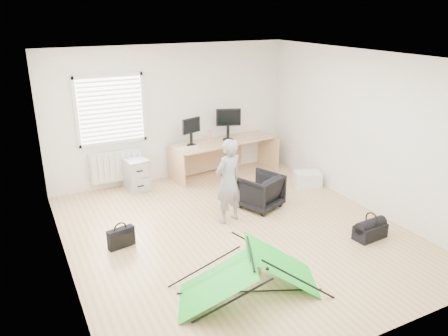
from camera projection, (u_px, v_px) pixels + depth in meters
name	position (u px, v px, depth m)	size (l,w,h in m)	color
ground	(235.00, 232.00, 6.91)	(5.50, 5.50, 0.00)	tan
back_wall	(171.00, 113.00, 8.75)	(5.00, 0.02, 2.70)	silver
window	(111.00, 110.00, 8.14)	(1.20, 0.06, 1.20)	silver
radiator	(116.00, 166.00, 8.48)	(1.00, 0.12, 0.60)	silver
desk	(225.00, 158.00, 9.18)	(2.20, 0.70, 0.75)	tan
filing_cabinet	(136.00, 174.00, 8.47)	(0.40, 0.53, 0.62)	#A9ACAE
monitor_left	(191.00, 135.00, 8.66)	(0.43, 0.09, 0.41)	black
monitor_right	(228.00, 129.00, 9.01)	(0.51, 0.11, 0.49)	black
keyboard	(188.00, 148.00, 8.53)	(0.43, 0.15, 0.02)	beige
thermos	(210.00, 136.00, 8.90)	(0.07, 0.07, 0.26)	#C36D6D
office_chair	(260.00, 191.00, 7.67)	(0.66, 0.68, 0.61)	black
person	(228.00, 181.00, 7.03)	(0.52, 0.34, 1.42)	gray
kite	(250.00, 273.00, 5.35)	(1.82, 0.80, 0.56)	green
storage_crate	(307.00, 179.00, 8.68)	(0.51, 0.36, 0.29)	silver
tote_bag	(135.00, 181.00, 8.48)	(0.29, 0.13, 0.34)	#1C7779
laptop_bag	(121.00, 238.00, 6.43)	(0.40, 0.12, 0.30)	black
white_box	(256.00, 268.00, 5.86)	(0.10, 0.10, 0.10)	silver
duffel_bag	(370.00, 232.00, 6.69)	(0.52, 0.26, 0.23)	black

